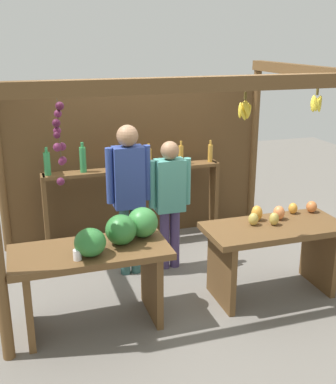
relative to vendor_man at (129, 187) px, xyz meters
The scene contains 7 objects.
ground_plane 1.07m from the vendor_man, ahead, with size 12.00×12.00×0.00m, color slate.
market_stall 0.64m from the vendor_man, 52.01° to the left, with size 3.44×2.30×2.23m.
fruit_counter_left 1.04m from the vendor_man, 117.59° to the right, with size 1.39×0.64×1.04m.
fruit_counter_right 1.60m from the vendor_man, 34.31° to the right, with size 1.39×0.64×0.91m.
bottle_shelf_unit 0.82m from the vendor_man, 74.88° to the left, with size 2.21×0.22×1.36m.
vendor_man is the anchor object (origin of this frame).
vendor_woman 0.48m from the vendor_man, ahead, with size 0.48×0.20×1.47m.
Camera 1 is at (-1.43, -4.68, 2.53)m, focal length 44.84 mm.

